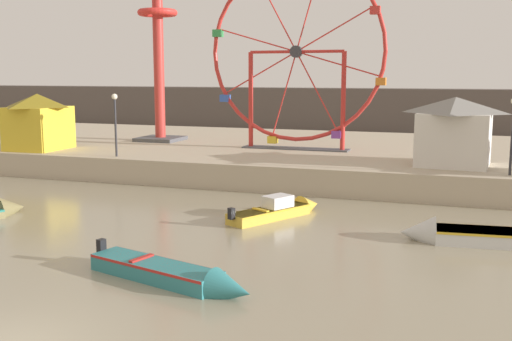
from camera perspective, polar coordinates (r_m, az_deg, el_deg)
The scene contains 10 objects.
quay_promenade at distance 39.47m, azimuth 5.33°, elevation 1.46°, with size 110.00×19.87×1.34m, color #B7A88E.
distant_town_skyline at distance 62.79m, azimuth 10.54°, elevation 5.57°, with size 140.00×3.00×4.40m, color #564C47.
motorboat_teal_painted at distance 17.47m, azimuth -7.42°, elevation -9.71°, with size 5.69×2.49×1.07m.
motorboat_mustard_yellow at distance 25.34m, azimuth 2.45°, elevation -3.66°, with size 3.20×4.72×1.18m.
motorboat_pale_grey at distance 22.65m, azimuth 19.49°, elevation -5.77°, with size 5.88×1.88×1.28m.
ferris_wheel_red_frame at distance 36.72m, azimuth 3.80°, elevation 10.72°, with size 10.67×1.20×11.15m.
drop_tower_red_tower at distance 41.93m, azimuth -9.14°, elevation 11.33°, with size 2.80×2.80×13.23m.
carnival_booth_white_ticket at distance 31.79m, azimuth 18.10°, elevation 3.63°, with size 4.01×4.04×3.40m.
carnival_booth_yellow_awning at distance 38.94m, azimuth -19.73°, elevation 4.43°, with size 3.22×3.73×3.34m.
promenade_lamp_near at distance 34.30m, azimuth -13.07°, elevation 5.10°, with size 0.32×0.32×3.45m.
Camera 1 is at (9.15, -9.74, 5.87)m, focal length 42.68 mm.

